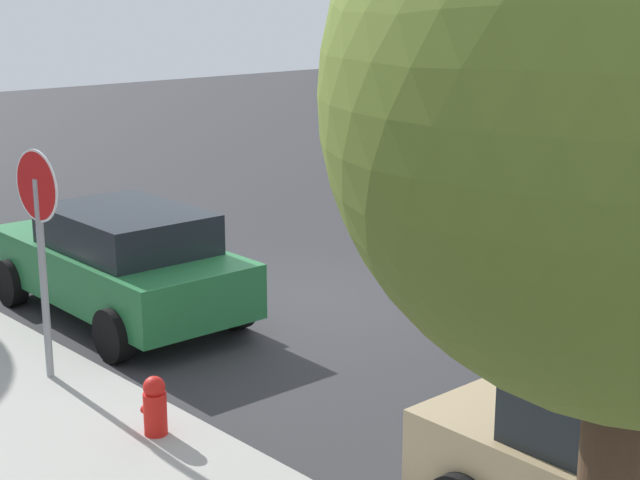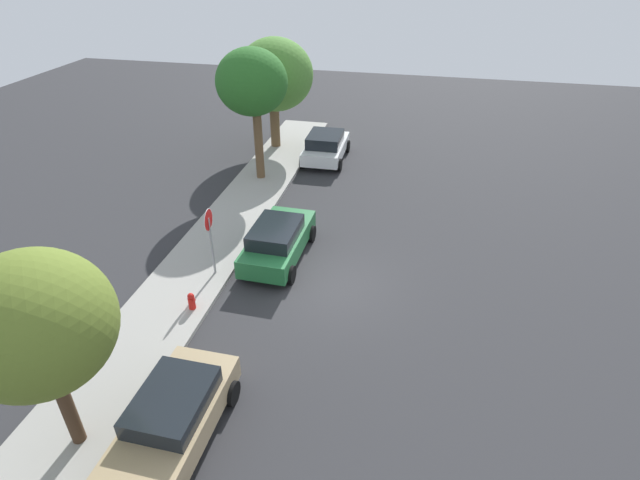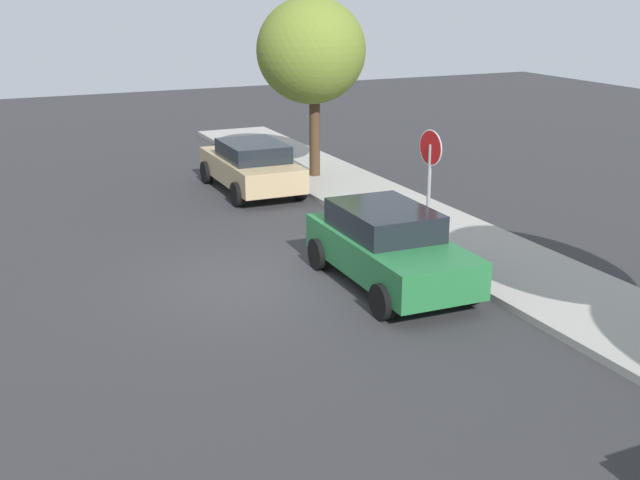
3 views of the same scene
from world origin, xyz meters
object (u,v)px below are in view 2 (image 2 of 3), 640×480
object	(u,v)px
parked_car_green	(278,240)
fire_hydrant	(192,302)
stop_sign	(210,232)
street_tree_mid_block	(252,83)
parked_car_tan	(172,420)
street_tree_near_corner	(36,324)
street_tree_far	(275,75)
parked_car_white	(326,146)

from	to	relation	value
parked_car_green	fire_hydrant	xyz separation A→B (m)	(-3.50, 1.77, -0.41)
stop_sign	parked_car_green	world-z (taller)	stop_sign
stop_sign	street_tree_mid_block	distance (m)	8.55
parked_car_tan	parked_car_green	bearing A→B (deg)	-1.02
street_tree_near_corner	street_tree_far	world-z (taller)	street_tree_far
parked_car_green	parked_car_tan	world-z (taller)	parked_car_green
parked_car_tan	street_tree_near_corner	bearing A→B (deg)	105.84
parked_car_white	street_tree_mid_block	distance (m)	5.53
parked_car_white	fire_hydrant	world-z (taller)	parked_car_white
parked_car_white	street_tree_near_corner	size ratio (longest dim) A/B	0.74
fire_hydrant	street_tree_near_corner	bearing A→B (deg)	174.93
parked_car_green	parked_car_white	xyz separation A→B (m)	(9.44, 0.25, -0.01)
parked_car_tan	street_tree_far	distance (m)	19.08
parked_car_green	street_tree_far	xyz separation A→B (m)	(10.63, 3.18, 3.15)
street_tree_mid_block	fire_hydrant	size ratio (longest dim) A/B	8.51
street_tree_mid_block	fire_hydrant	xyz separation A→B (m)	(-9.97, -1.18, -4.20)
parked_car_green	street_tree_far	size ratio (longest dim) A/B	0.71
stop_sign	parked_car_tan	bearing A→B (deg)	-165.25
stop_sign	parked_car_white	world-z (taller)	stop_sign
parked_car_white	street_tree_mid_block	size ratio (longest dim) A/B	0.64
street_tree_near_corner	street_tree_mid_block	world-z (taller)	street_tree_mid_block
stop_sign	parked_car_tan	size ratio (longest dim) A/B	0.63
stop_sign	parked_car_green	xyz separation A→B (m)	(1.54, -1.83, -1.02)
parked_car_green	street_tree_near_corner	size ratio (longest dim) A/B	0.79
parked_car_green	parked_car_white	distance (m)	9.44
parked_car_white	parked_car_green	bearing A→B (deg)	-178.50
parked_car_green	fire_hydrant	size ratio (longest dim) A/B	5.77
parked_car_tan	fire_hydrant	size ratio (longest dim) A/B	5.83
stop_sign	fire_hydrant	xyz separation A→B (m)	(-1.96, -0.06, -1.43)
parked_car_white	street_tree_near_corner	world-z (taller)	street_tree_near_corner
street_tree_mid_block	fire_hydrant	distance (m)	10.89
parked_car_tan	street_tree_far	world-z (taller)	street_tree_far
parked_car_white	street_tree_near_corner	bearing A→B (deg)	173.75
street_tree_mid_block	fire_hydrant	world-z (taller)	street_tree_mid_block
stop_sign	parked_car_white	size ratio (longest dim) A/B	0.67
fire_hydrant	parked_car_tan	bearing A→B (deg)	-159.86
parked_car_white	street_tree_mid_block	xyz separation A→B (m)	(-2.96, 2.70, 3.80)
street_tree_near_corner	street_tree_far	bearing A→B (deg)	2.88
parked_car_white	street_tree_far	size ratio (longest dim) A/B	0.67
stop_sign	street_tree_far	size ratio (longest dim) A/B	0.45
street_tree_mid_block	stop_sign	bearing A→B (deg)	-172.03
parked_car_green	street_tree_mid_block	size ratio (longest dim) A/B	0.68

